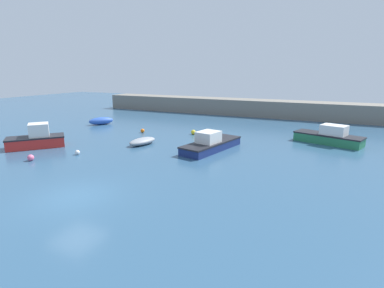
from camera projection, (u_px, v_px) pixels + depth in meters
ground_plane at (75, 199)px, 15.55m from camera, size 120.00×120.00×0.20m
harbor_breakwater at (246, 107)px, 43.98m from camera, size 46.20×3.84×2.29m
open_tender_yellow at (101, 121)px, 36.30m from camera, size 2.50×3.09×0.89m
motorboat_with_cabin at (211, 144)px, 24.58m from camera, size 3.28×6.66×1.61m
rowboat_blue_near at (142, 141)px, 26.43m from camera, size 1.82×3.04×0.61m
cabin_cruiser_white at (329, 137)px, 26.73m from camera, size 6.07×3.64×1.72m
motorboat_grey_hull at (37, 139)px, 25.44m from camera, size 4.38×4.69×2.04m
mooring_buoy_orange at (143, 131)px, 31.55m from camera, size 0.42×0.42×0.42m
mooring_buoy_white at (77, 152)px, 23.26m from camera, size 0.37×0.37×0.37m
mooring_buoy_yellow at (193, 132)px, 30.63m from camera, size 0.48×0.48×0.48m
mooring_buoy_pink at (31, 158)px, 21.68m from camera, size 0.46×0.46×0.46m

